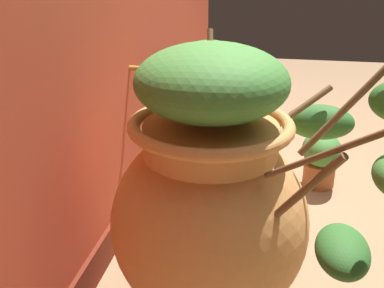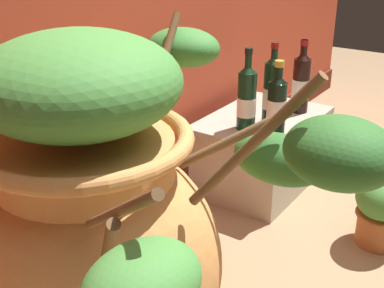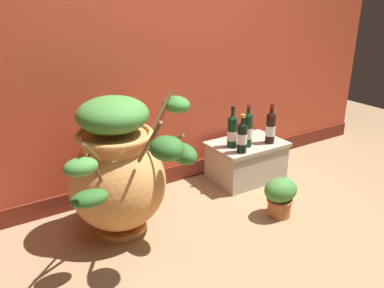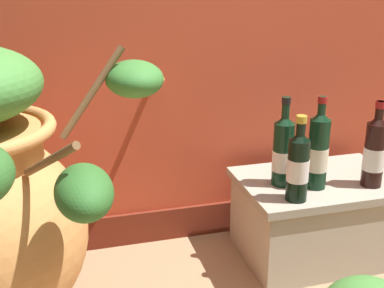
% 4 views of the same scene
% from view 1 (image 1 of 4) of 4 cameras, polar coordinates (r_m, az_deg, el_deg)
% --- Properties ---
extents(ground_plane, '(7.00, 7.00, 0.00)m').
position_cam_1_polar(ground_plane, '(2.21, 22.16, -10.02)').
color(ground_plane, '#9E7A56').
extents(terracotta_urn, '(0.98, 0.93, 0.90)m').
position_cam_1_polar(terracotta_urn, '(1.43, 2.81, -6.27)').
color(terracotta_urn, '#D68E4C').
rests_on(terracotta_urn, ground_plane).
extents(stone_ledge, '(0.61, 0.42, 0.32)m').
position_cam_1_polar(stone_ledge, '(2.62, 2.60, 1.24)').
color(stone_ledge, '#B2A893').
rests_on(stone_ledge, ground_plane).
extents(wine_bottle_left, '(0.08, 0.08, 0.30)m').
position_cam_1_polar(wine_bottle_left, '(2.36, 5.40, 5.91)').
color(wine_bottle_left, black).
rests_on(wine_bottle_left, stone_ledge).
extents(wine_bottle_middle, '(0.08, 0.08, 0.33)m').
position_cam_1_polar(wine_bottle_middle, '(2.38, 2.18, 6.22)').
color(wine_bottle_middle, black).
rests_on(wine_bottle_middle, stone_ledge).
extents(wine_bottle_right, '(0.08, 0.08, 0.32)m').
position_cam_1_polar(wine_bottle_right, '(2.67, 5.26, 8.02)').
color(wine_bottle_right, black).
rests_on(wine_bottle_right, stone_ledge).
extents(wine_bottle_back, '(0.08, 0.08, 0.34)m').
position_cam_1_polar(wine_bottle_back, '(2.47, 3.90, 7.09)').
color(wine_bottle_back, black).
rests_on(wine_bottle_back, stone_ledge).
extents(potted_shrub, '(0.25, 0.20, 0.28)m').
position_cam_1_polar(potted_shrub, '(2.46, 15.52, -1.53)').
color(potted_shrub, '#B26638').
rests_on(potted_shrub, ground_plane).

